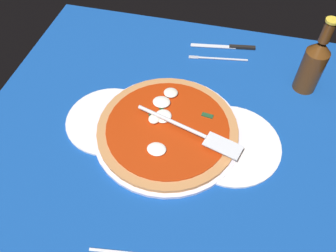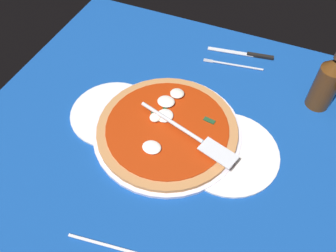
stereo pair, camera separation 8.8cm
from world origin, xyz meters
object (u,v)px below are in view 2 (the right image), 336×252
(dinner_plate_left, at_px, (228,153))
(place_setting_near, at_px, (240,60))
(dinner_plate_right, at_px, (114,112))
(beer_bottle, at_px, (328,81))
(pizza_server, at_px, (189,133))
(pizza, at_px, (168,126))

(dinner_plate_left, height_order, place_setting_near, place_setting_near)
(dinner_plate_right, distance_m, beer_bottle, 0.57)
(dinner_plate_left, relative_size, pizza_server, 0.89)
(pizza_server, distance_m, place_setting_near, 0.36)
(dinner_plate_left, xyz_separation_m, pizza_server, (0.10, 0.01, 0.04))
(pizza, xyz_separation_m, pizza_server, (-0.06, 0.02, 0.02))
(dinner_plate_left, distance_m, dinner_plate_right, 0.33)
(dinner_plate_left, relative_size, dinner_plate_right, 1.09)
(pizza, relative_size, pizza_server, 1.29)
(pizza_server, relative_size, place_setting_near, 1.37)
(dinner_plate_right, bearing_deg, place_setting_near, -126.73)
(dinner_plate_left, height_order, pizza, pizza)
(dinner_plate_left, bearing_deg, place_setting_near, -78.87)
(pizza, relative_size, beer_bottle, 1.57)
(pizza_server, bearing_deg, dinner_plate_left, 21.67)
(place_setting_near, bearing_deg, beer_bottle, 150.06)
(dinner_plate_left, height_order, pizza_server, pizza_server)
(pizza_server, relative_size, beer_bottle, 1.22)
(dinner_plate_left, relative_size, pizza, 0.69)
(dinner_plate_right, distance_m, pizza_server, 0.23)
(dinner_plate_left, relative_size, place_setting_near, 1.22)
(place_setting_near, xyz_separation_m, beer_bottle, (-0.25, 0.10, 0.09))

